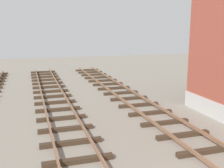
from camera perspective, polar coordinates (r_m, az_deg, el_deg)
The scene contains 0 objects.
Camera 1 is at (-4.70, -4.70, 4.59)m, focal length 43.56 mm.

